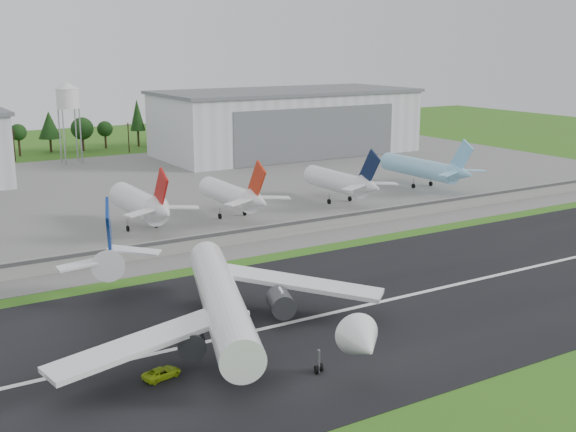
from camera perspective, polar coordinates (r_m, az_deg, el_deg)
ground at (r=117.18m, az=10.36°, el=-8.19°), size 600.00×600.00×0.00m
runway at (r=124.26m, az=7.29°, el=-6.77°), size 320.00×60.00×0.10m
runway_centerline at (r=124.24m, az=7.30°, el=-6.75°), size 220.00×1.00×0.02m
apron at (r=217.91m, az=-10.98°, el=1.90°), size 320.00×150.00×0.10m
blast_fence at (r=159.60m, az=-2.77°, el=-1.44°), size 240.00×0.61×3.50m
hangar_east at (r=288.54m, az=-0.15°, el=7.46°), size 102.00×47.00×25.20m
water_tower at (r=274.94m, az=-17.03°, el=9.07°), size 8.40×8.40×29.40m
utility_poles at (r=293.24m, az=-16.50°, el=4.51°), size 230.00×3.00×12.00m
treeline at (r=307.63m, az=-17.24°, el=4.86°), size 320.00×16.00×22.00m
main_airliner at (r=107.21m, az=-5.12°, el=-7.30°), size 54.04×57.57×18.17m
ground_vehicle at (r=97.99m, az=-9.94°, el=-12.11°), size 5.64×3.52×1.45m
parked_jet_red_a at (r=170.89m, az=-11.38°, el=0.89°), size 7.36×31.29×16.91m
parked_jet_red_b at (r=180.17m, az=-4.24°, el=1.64°), size 7.36×31.29×16.49m
parked_jet_navy at (r=197.11m, az=4.36°, el=2.70°), size 7.36×31.29×16.63m
parked_jet_skyblue at (r=222.32m, az=10.86°, el=3.71°), size 7.36×37.29×16.64m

